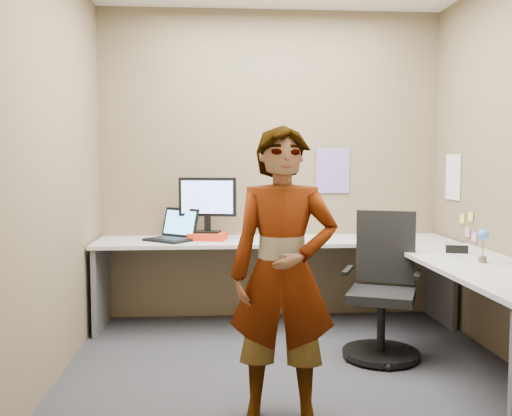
{
  "coord_description": "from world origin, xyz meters",
  "views": [
    {
      "loc": [
        -0.5,
        -3.74,
        1.36
      ],
      "look_at": [
        -0.21,
        0.25,
        1.05
      ],
      "focal_mm": 40.0,
      "sensor_mm": 36.0,
      "label": 1
    }
  ],
  "objects": [
    {
      "name": "laptop",
      "position": [
        -0.84,
        0.98,
        0.8
      ],
      "size": [
        0.47,
        0.47,
        0.26
      ],
      "rotation": [
        0.0,
        0.0,
        -0.69
      ],
      "color": "black",
      "rests_on": "desk"
    },
    {
      "name": "origami",
      "position": [
        -0.29,
        0.75,
        0.76
      ],
      "size": [
        0.1,
        0.1,
        0.06
      ],
      "primitive_type": "cone",
      "color": "white",
      "rests_on": "desk"
    },
    {
      "name": "flower",
      "position": [
        1.21,
        -0.24,
        0.87
      ],
      "size": [
        0.07,
        0.07,
        0.22
      ],
      "color": "brown",
      "rests_on": "desk"
    },
    {
      "name": "calendar_white",
      "position": [
        1.49,
        0.9,
        1.25
      ],
      "size": [
        0.01,
        0.28,
        0.38
      ],
      "primitive_type": "cube",
      "color": "white",
      "rests_on": "wall_right"
    },
    {
      "name": "stapler",
      "position": [
        1.21,
        0.14,
        0.76
      ],
      "size": [
        0.16,
        0.08,
        0.05
      ],
      "primitive_type": "cube",
      "rotation": [
        0.0,
        0.0,
        -0.3
      ],
      "color": "black",
      "rests_on": "desk"
    },
    {
      "name": "monitor",
      "position": [
        -0.56,
        0.99,
        1.06
      ],
      "size": [
        0.48,
        0.18,
        0.46
      ],
      "rotation": [
        0.0,
        0.0,
        -0.2
      ],
      "color": "black",
      "rests_on": "paper_ream"
    },
    {
      "name": "wall_left",
      "position": [
        -1.5,
        0.0,
        1.35
      ],
      "size": [
        0.0,
        2.7,
        2.7
      ],
      "primitive_type": "plane",
      "rotation": [
        1.57,
        0.0,
        1.57
      ],
      "color": "#746447",
      "rests_on": "ground"
    },
    {
      "name": "office_chair",
      "position": [
        0.68,
        0.14,
        0.41
      ],
      "size": [
        0.58,
        0.58,
        1.0
      ],
      "rotation": [
        0.0,
        0.0,
        -0.4
      ],
      "color": "black",
      "rests_on": "ground"
    },
    {
      "name": "trackball_mouse",
      "position": [
        -0.24,
        0.98,
        0.76
      ],
      "size": [
        0.12,
        0.08,
        0.07
      ],
      "color": "#B7B7BC",
      "rests_on": "desk"
    },
    {
      "name": "wall_right",
      "position": [
        1.5,
        0.0,
        1.35
      ],
      "size": [
        0.0,
        2.7,
        2.7
      ],
      "primitive_type": "plane",
      "rotation": [
        1.57,
        0.0,
        -1.57
      ],
      "color": "#746447",
      "rests_on": "ground"
    },
    {
      "name": "sticky_note_b",
      "position": [
        1.49,
        0.6,
        0.82
      ],
      "size": [
        0.01,
        0.07,
        0.07
      ],
      "primitive_type": "cube",
      "color": "pink",
      "rests_on": "wall_right"
    },
    {
      "name": "wall_back",
      "position": [
        0.0,
        1.3,
        1.35
      ],
      "size": [
        3.0,
        0.0,
        3.0
      ],
      "primitive_type": "plane",
      "rotation": [
        1.57,
        0.0,
        0.0
      ],
      "color": "#746447",
      "rests_on": "ground"
    },
    {
      "name": "paper_ream",
      "position": [
        -0.56,
        0.97,
        0.76
      ],
      "size": [
        0.34,
        0.28,
        0.06
      ],
      "primitive_type": "cube",
      "rotation": [
        0.0,
        0.0,
        -0.2
      ],
      "color": "red",
      "rests_on": "desk"
    },
    {
      "name": "sticky_note_c",
      "position": [
        1.49,
        0.48,
        0.8
      ],
      "size": [
        0.01,
        0.07,
        0.07
      ],
      "primitive_type": "cube",
      "color": "pink",
      "rests_on": "wall_right"
    },
    {
      "name": "calendar_purple",
      "position": [
        0.55,
        1.29,
        1.3
      ],
      "size": [
        0.3,
        0.01,
        0.4
      ],
      "primitive_type": "cube",
      "color": "#846BB7",
      "rests_on": "wall_back"
    },
    {
      "name": "sticky_note_d",
      "position": [
        1.49,
        0.7,
        0.92
      ],
      "size": [
        0.01,
        0.07,
        0.07
      ],
      "primitive_type": "cube",
      "color": "#F2E059",
      "rests_on": "wall_right"
    },
    {
      "name": "person",
      "position": [
        -0.14,
        -0.79,
        0.78
      ],
      "size": [
        0.61,
        0.45,
        1.56
      ],
      "primitive_type": "imported",
      "rotation": [
        0.0,
        0.0,
        -0.13
      ],
      "color": "#999399",
      "rests_on": "ground"
    },
    {
      "name": "ground",
      "position": [
        0.0,
        0.0,
        0.0
      ],
      "size": [
        3.0,
        3.0,
        0.0
      ],
      "primitive_type": "plane",
      "color": "#292A2F",
      "rests_on": "ground"
    },
    {
      "name": "desk",
      "position": [
        0.44,
        0.39,
        0.59
      ],
      "size": [
        2.98,
        2.58,
        0.73
      ],
      "color": "#AEAEAE",
      "rests_on": "ground"
    },
    {
      "name": "sticky_note_a",
      "position": [
        1.49,
        0.55,
        0.95
      ],
      "size": [
        0.01,
        0.07,
        0.07
      ],
      "primitive_type": "cube",
      "color": "#F2E059",
      "rests_on": "wall_right"
    }
  ]
}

